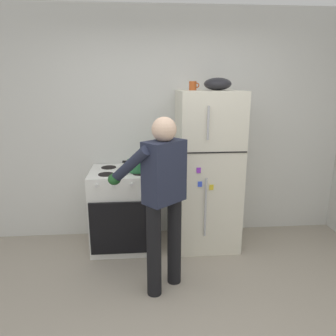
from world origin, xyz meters
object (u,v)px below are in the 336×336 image
object	(u,v)px
coffee_mug	(193,86)
mixing_bowl	(218,84)
red_pot	(138,165)
stove_range	(125,209)
refrigerator	(207,171)
person_cook	(161,189)

from	to	relation	value
coffee_mug	mixing_bowl	world-z (taller)	mixing_bowl
red_pot	coffee_mug	bearing A→B (deg)	9.33
stove_range	coffee_mug	size ratio (longest dim) A/B	8.21
mixing_bowl	refrigerator	bearing A→B (deg)	-179.78
person_cook	red_pot	world-z (taller)	person_cook
coffee_mug	mixing_bowl	size ratio (longest dim) A/B	0.38
refrigerator	mixing_bowl	distance (m)	0.96
stove_range	red_pot	distance (m)	0.55
refrigerator	person_cook	size ratio (longest dim) A/B	1.12
refrigerator	red_pot	size ratio (longest dim) A/B	5.21
refrigerator	person_cook	xyz separation A→B (m)	(-0.58, -0.82, 0.07)
person_cook	mixing_bowl	xyz separation A→B (m)	(0.66, 0.82, 0.89)
stove_range	mixing_bowl	distance (m)	1.73
coffee_mug	person_cook	bearing A→B (deg)	-114.92
person_cook	mixing_bowl	bearing A→B (deg)	51.16
refrigerator	person_cook	distance (m)	1.01
refrigerator	mixing_bowl	xyz separation A→B (m)	(0.08, 0.00, 0.96)
stove_range	coffee_mug	distance (m)	1.58
red_pot	mixing_bowl	xyz separation A→B (m)	(0.87, 0.05, 0.87)
person_cook	mixing_bowl	distance (m)	1.38
red_pot	mixing_bowl	world-z (taller)	mixing_bowl
person_cook	red_pot	size ratio (longest dim) A/B	4.67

